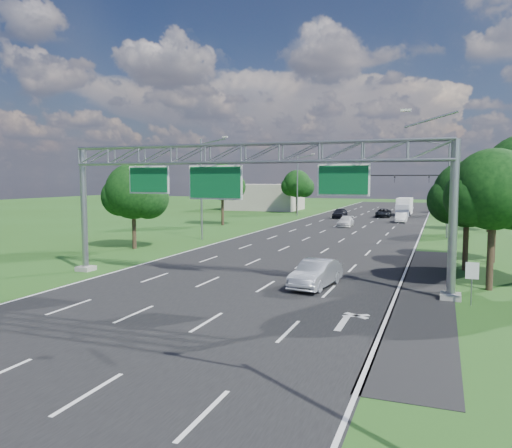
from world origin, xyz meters
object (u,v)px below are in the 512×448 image
at_px(traffic_signal, 418,185).
at_px(silver_sedan, 316,274).
at_px(regulatory_sign, 472,275).
at_px(box_truck, 404,207).
at_px(sign_gantry, 245,164).

distance_m(traffic_signal, silver_sedan, 52.85).
relative_size(regulatory_sign, box_truck, 0.27).
xyz_separation_m(traffic_signal, box_truck, (-2.44, 6.92, -3.79)).
bearing_deg(box_truck, silver_sedan, -88.17).
bearing_deg(sign_gantry, regulatory_sign, -4.83).
distance_m(sign_gantry, regulatory_sign, 13.25).
bearing_deg(regulatory_sign, sign_gantry, 175.17).
relative_size(sign_gantry, regulatory_sign, 11.19).
distance_m(silver_sedan, box_truck, 59.50).
bearing_deg(sign_gantry, box_truck, 85.51).
relative_size(silver_sedan, box_truck, 0.61).
xyz_separation_m(sign_gantry, box_truck, (4.71, 59.92, -5.51)).
distance_m(sign_gantry, traffic_signal, 53.51).
bearing_deg(regulatory_sign, traffic_signal, 95.20).
height_order(sign_gantry, regulatory_sign, sign_gantry).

